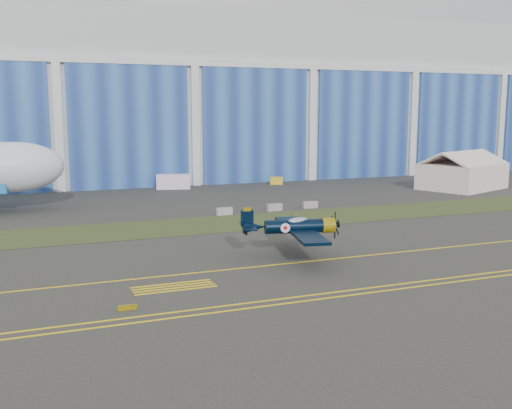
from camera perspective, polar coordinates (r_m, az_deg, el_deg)
name	(u,v)px	position (r m, az deg, el deg)	size (l,w,h in m)	color
ground	(338,244)	(57.85, 7.80, -3.75)	(260.00, 260.00, 0.00)	#373631
grass_median	(279,219)	(70.13, 2.20, -1.43)	(260.00, 10.00, 0.02)	#475128
hangar	(164,99)	(124.10, -8.72, 9.89)	(220.00, 45.70, 30.00)	silver
taxiway_centreline	(366,256)	(53.67, 10.42, -4.81)	(200.00, 0.20, 0.02)	yellow
edge_line_near	(435,284)	(46.17, 16.70, -7.29)	(80.00, 0.20, 0.02)	yellow
edge_line_far	(427,281)	(46.93, 15.94, -7.00)	(80.00, 0.20, 0.02)	yellow
hold_short_ladder	(174,287)	(44.03, -7.82, -7.78)	(6.00, 2.40, 0.02)	yellow
guard_board_left	(127,308)	(39.58, -12.16, -9.58)	(1.20, 0.15, 0.35)	yellow
warbird	(294,226)	(51.77, 3.66, -2.09)	(11.95, 13.48, 3.47)	black
tent	(462,170)	(103.34, 19.07, 3.15)	(16.09, 14.03, 6.25)	white
shipping_container	(173,182)	(98.80, -7.89, 2.18)	(5.43, 2.17, 2.35)	white
tug	(276,181)	(103.94, 1.93, 2.28)	(2.17, 1.36, 1.27)	gold
gse_box	(500,169)	(130.85, 22.21, 3.13)	(3.19, 1.70, 1.91)	gray
barrier_a	(224,211)	(73.24, -3.03, -0.66)	(2.00, 0.60, 0.90)	#9F999A
barrier_b	(274,207)	(76.25, 1.77, -0.27)	(2.00, 0.60, 0.90)	#9C8999
barrier_c	(310,205)	(78.55, 5.18, -0.03)	(2.00, 0.60, 0.90)	gray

